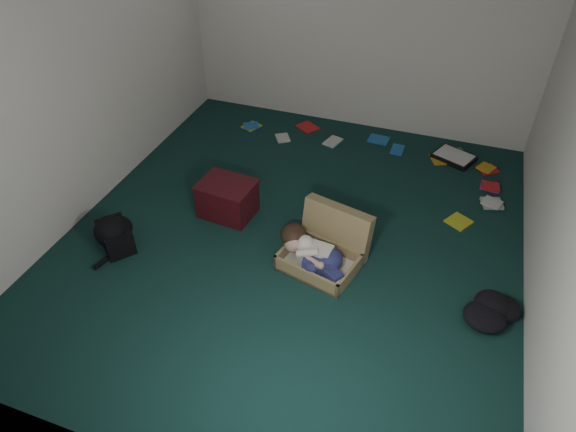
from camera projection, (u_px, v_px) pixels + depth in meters
The scene contains 11 objects.
floor at pixel (293, 236), 4.72m from camera, with size 4.50×4.50×0.00m, color #11302C.
wall_back at pixel (362, 16), 5.55m from camera, with size 4.50×4.50×0.00m, color white.
wall_front at pixel (128, 332), 2.26m from camera, with size 4.50×4.50×0.00m, color white.
wall_left at pixel (76, 71), 4.42m from camera, with size 4.50×4.50×0.00m, color white.
suitcase at pixel (326, 247), 4.40m from camera, with size 0.76×0.75×0.46m.
person at pixel (312, 253), 4.29m from camera, with size 0.64×0.44×0.29m.
maroon_bin at pixel (227, 199), 4.87m from camera, with size 0.54×0.44×0.35m.
backpack at pixel (116, 236), 4.52m from camera, with size 0.43×0.35×0.26m, color black, non-canonical shape.
clothing_pile at pixel (485, 306), 3.97m from camera, with size 0.45×0.37×0.14m, color black, non-canonical shape.
paper_tray at pixel (454, 157), 5.71m from camera, with size 0.51×0.46×0.06m.
book_scatter at pixel (393, 157), 5.74m from camera, with size 3.05×1.50×0.02m.
Camera 1 is at (1.14, -3.36, 3.12)m, focal length 32.00 mm.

